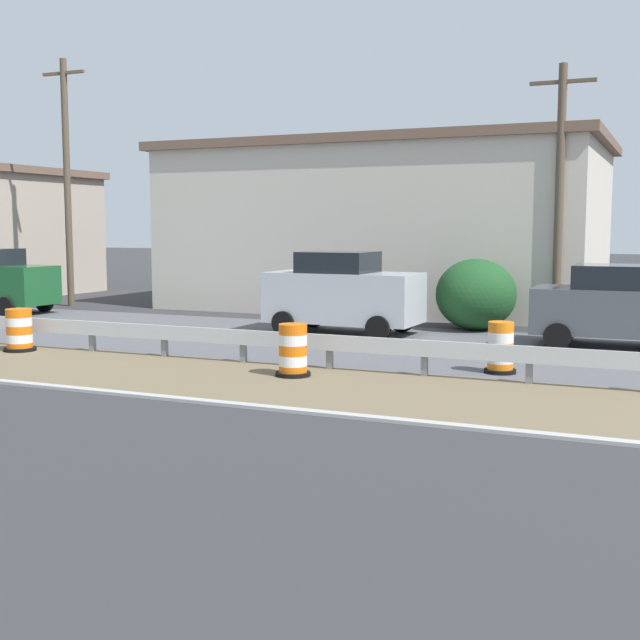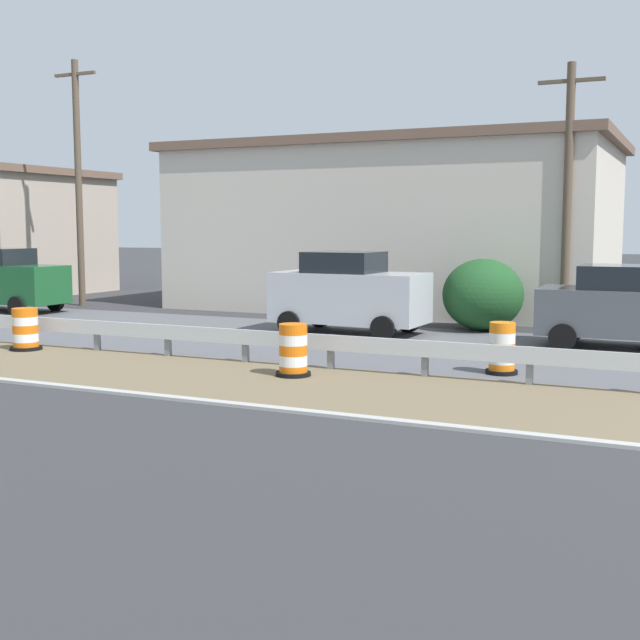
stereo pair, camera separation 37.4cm
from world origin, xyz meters
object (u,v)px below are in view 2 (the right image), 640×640
(traffic_barrel_close, at_px, (293,353))
(car_distant_a, at_px, (349,293))
(traffic_barrel_nearest, at_px, (502,351))
(utility_pole_near, at_px, (568,192))
(car_mid_far_lane, at_px, (626,307))
(utility_pole_mid, at_px, (78,180))
(car_trailing_near_lane, at_px, (2,280))
(traffic_barrel_mid, at_px, (26,331))

(traffic_barrel_close, bearing_deg, car_distant_a, 13.50)
(traffic_barrel_nearest, height_order, utility_pole_near, utility_pole_near)
(car_mid_far_lane, distance_m, utility_pole_near, 4.74)
(car_distant_a, bearing_deg, utility_pole_mid, 166.14)
(car_distant_a, relative_size, utility_pole_near, 0.56)
(traffic_barrel_nearest, relative_size, utility_pole_mid, 0.12)
(utility_pole_near, bearing_deg, car_distant_a, 124.22)
(utility_pole_mid, bearing_deg, car_mid_far_lane, -98.94)
(car_mid_far_lane, height_order, utility_pole_mid, utility_pole_mid)
(car_trailing_near_lane, distance_m, utility_pole_mid, 4.57)
(traffic_barrel_mid, relative_size, car_trailing_near_lane, 0.21)
(car_mid_far_lane, height_order, utility_pole_near, utility_pole_near)
(traffic_barrel_mid, distance_m, utility_pole_near, 14.79)
(traffic_barrel_nearest, distance_m, utility_pole_near, 8.60)
(traffic_barrel_nearest, bearing_deg, utility_pole_near, 0.15)
(traffic_barrel_close, distance_m, utility_pole_mid, 17.08)
(traffic_barrel_mid, bearing_deg, utility_pole_mid, 34.35)
(traffic_barrel_close, xyz_separation_m, utility_pole_near, (9.85, -3.60, 3.38))
(car_trailing_near_lane, bearing_deg, car_distant_a, -1.03)
(traffic_barrel_mid, height_order, car_trailing_near_lane, car_trailing_near_lane)
(utility_pole_near, bearing_deg, car_mid_far_lane, -149.70)
(traffic_barrel_close, height_order, car_trailing_near_lane, car_trailing_near_lane)
(traffic_barrel_nearest, relative_size, car_mid_far_lane, 0.25)
(traffic_barrel_close, distance_m, car_mid_far_lane, 8.60)
(car_distant_a, height_order, utility_pole_near, utility_pole_near)
(traffic_barrel_nearest, bearing_deg, traffic_barrel_mid, 98.14)
(traffic_barrel_mid, relative_size, car_distant_a, 0.24)
(traffic_barrel_close, height_order, traffic_barrel_mid, traffic_barrel_close)
(traffic_barrel_close, relative_size, car_distant_a, 0.25)
(traffic_barrel_nearest, xyz_separation_m, traffic_barrel_close, (-1.94, 3.62, -0.00))
(traffic_barrel_mid, xyz_separation_m, car_distant_a, (5.98, -5.72, 0.66))
(utility_pole_mid, bearing_deg, traffic_barrel_close, -125.30)
(car_trailing_near_lane, relative_size, utility_pole_mid, 0.53)
(traffic_barrel_close, height_order, car_distant_a, car_distant_a)
(car_trailing_near_lane, height_order, car_mid_far_lane, car_trailing_near_lane)
(traffic_barrel_mid, height_order, car_distant_a, car_distant_a)
(utility_pole_near, bearing_deg, traffic_barrel_mid, 131.10)
(utility_pole_near, bearing_deg, traffic_barrel_nearest, -179.85)
(traffic_barrel_mid, distance_m, car_trailing_near_lane, 9.80)
(car_trailing_near_lane, xyz_separation_m, car_mid_far_lane, (-0.24, -20.12, -0.08))
(car_trailing_near_lane, bearing_deg, traffic_barrel_nearest, -14.00)
(traffic_barrel_mid, height_order, car_mid_far_lane, car_mid_far_lane)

